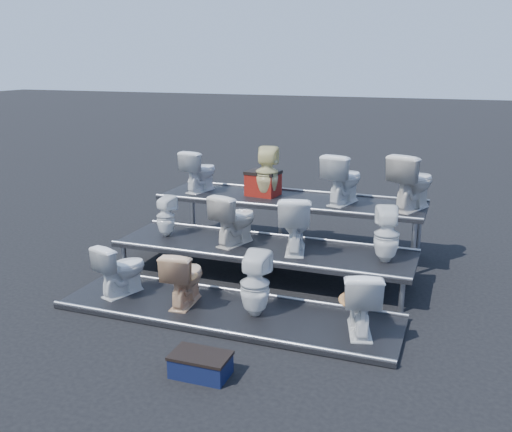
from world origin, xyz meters
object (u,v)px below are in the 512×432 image
(toilet_0, at_px, (121,268))
(toilet_10, at_px, (343,178))
(toilet_4, at_px, (166,216))
(toilet_11, at_px, (412,182))
(toilet_2, at_px, (255,284))
(red_crate, at_px, (263,185))
(toilet_9, at_px, (267,172))
(toilet_7, at_px, (387,235))
(step_stool, at_px, (201,366))
(toilet_1, at_px, (184,277))
(toilet_3, at_px, (360,300))
(toilet_8, at_px, (200,171))
(toilet_5, at_px, (235,219))
(toilet_6, at_px, (295,223))

(toilet_0, height_order, toilet_10, toilet_10)
(toilet_4, height_order, toilet_11, toilet_11)
(toilet_2, xyz_separation_m, red_crate, (-0.85, 2.68, 0.59))
(toilet_2, relative_size, toilet_9, 0.97)
(toilet_4, bearing_deg, toilet_2, 154.65)
(toilet_7, bearing_deg, toilet_4, -13.70)
(step_stool, bearing_deg, toilet_7, 61.76)
(toilet_0, distance_m, toilet_11, 4.32)
(toilet_10, height_order, red_crate, toilet_10)
(toilet_2, bearing_deg, toilet_1, 0.18)
(toilet_3, distance_m, toilet_9, 3.39)
(toilet_0, bearing_deg, toilet_4, -68.66)
(red_crate, bearing_deg, toilet_0, -102.30)
(toilet_7, distance_m, red_crate, 2.60)
(toilet_8, bearing_deg, toilet_1, 122.14)
(toilet_4, relative_size, step_stool, 1.08)
(toilet_5, xyz_separation_m, red_crate, (-0.06, 1.38, 0.20))
(toilet_1, distance_m, red_crate, 2.75)
(toilet_3, bearing_deg, toilet_4, -37.80)
(toilet_2, relative_size, toilet_11, 0.93)
(toilet_2, relative_size, toilet_7, 1.07)
(toilet_1, bearing_deg, red_crate, -96.27)
(toilet_3, bearing_deg, toilet_11, -110.88)
(toilet_1, distance_m, step_stool, 1.65)
(toilet_0, distance_m, toilet_2, 1.84)
(toilet_0, xyz_separation_m, toilet_11, (3.34, 2.60, 0.87))
(toilet_9, distance_m, step_stool, 4.19)
(toilet_1, xyz_separation_m, toilet_8, (-1.02, 2.60, 0.80))
(toilet_9, bearing_deg, step_stool, 89.16)
(red_crate, relative_size, step_stool, 0.87)
(toilet_11, bearing_deg, toilet_10, 23.04)
(toilet_0, distance_m, red_crate, 2.93)
(toilet_1, distance_m, toilet_2, 0.93)
(toilet_0, xyz_separation_m, toilet_4, (-0.05, 1.30, 0.36))
(toilet_3, relative_size, toilet_5, 1.01)
(toilet_9, bearing_deg, toilet_3, 116.84)
(toilet_1, xyz_separation_m, toilet_4, (-0.96, 1.30, 0.35))
(toilet_7, distance_m, toilet_8, 3.55)
(toilet_8, bearing_deg, toilet_2, 137.64)
(toilet_10, distance_m, red_crate, 1.35)
(toilet_4, bearing_deg, toilet_3, 166.62)
(toilet_4, bearing_deg, red_crate, -117.90)
(toilet_9, bearing_deg, toilet_2, 95.46)
(toilet_2, xyz_separation_m, toilet_9, (-0.76, 2.60, 0.81))
(toilet_6, relative_size, toilet_7, 1.08)
(toilet_9, height_order, toilet_11, toilet_11)
(toilet_1, xyz_separation_m, toilet_3, (2.18, 0.00, 0.02))
(toilet_1, height_order, toilet_4, toilet_4)
(toilet_0, height_order, toilet_3, toilet_3)
(toilet_4, height_order, red_crate, red_crate)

